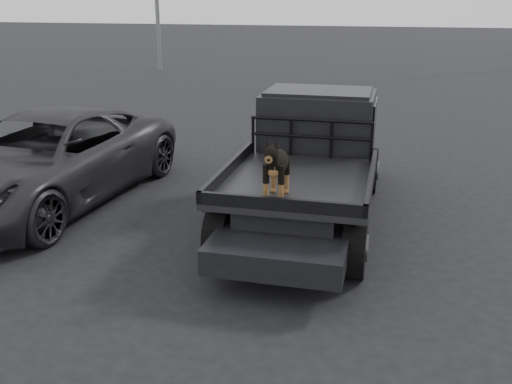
% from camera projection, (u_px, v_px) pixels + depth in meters
% --- Properties ---
extents(ground, '(120.00, 120.00, 0.00)m').
position_uv_depth(ground, '(252.00, 278.00, 6.79)').
color(ground, black).
rests_on(ground, ground).
extents(flatbed_ute, '(2.00, 5.40, 0.92)m').
position_uv_depth(flatbed_ute, '(307.00, 190.00, 8.45)').
color(flatbed_ute, black).
rests_on(flatbed_ute, ground).
extents(ute_cab, '(1.72, 1.30, 0.88)m').
position_uv_depth(ute_cab, '(318.00, 117.00, 9.03)').
color(ute_cab, black).
rests_on(ute_cab, flatbed_ute).
extents(headache_rack, '(1.80, 0.08, 0.55)m').
position_uv_depth(headache_rack, '(311.00, 139.00, 8.39)').
color(headache_rack, black).
rests_on(headache_rack, flatbed_ute).
extents(dog, '(0.32, 0.60, 0.74)m').
position_uv_depth(dog, '(277.00, 167.00, 6.65)').
color(dog, black).
rests_on(dog, flatbed_ute).
extents(parked_suv, '(2.80, 5.34, 1.43)m').
position_uv_depth(parked_suv, '(45.00, 159.00, 9.08)').
color(parked_suv, '#2C2B2F').
rests_on(parked_suv, ground).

